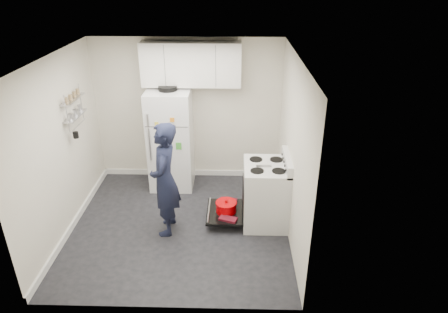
{
  "coord_description": "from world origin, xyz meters",
  "views": [
    {
      "loc": [
        0.79,
        -4.94,
        3.56
      ],
      "look_at": [
        0.66,
        0.22,
        1.05
      ],
      "focal_mm": 32.0,
      "sensor_mm": 36.0,
      "label": 1
    }
  ],
  "objects_px": {
    "electric_range": "(265,194)",
    "open_oven_door": "(226,209)",
    "person": "(165,180)",
    "refrigerator": "(171,139)"
  },
  "relations": [
    {
      "from": "open_oven_door",
      "to": "person",
      "type": "height_order",
      "value": "person"
    },
    {
      "from": "person",
      "to": "open_oven_door",
      "type": "bearing_deg",
      "value": 106.32
    },
    {
      "from": "electric_range",
      "to": "person",
      "type": "bearing_deg",
      "value": -169.56
    },
    {
      "from": "electric_range",
      "to": "refrigerator",
      "type": "bearing_deg",
      "value": 144.4
    },
    {
      "from": "electric_range",
      "to": "open_oven_door",
      "type": "distance_m",
      "value": 0.64
    },
    {
      "from": "refrigerator",
      "to": "person",
      "type": "distance_m",
      "value": 1.37
    },
    {
      "from": "refrigerator",
      "to": "open_oven_door",
      "type": "bearing_deg",
      "value": -49.07
    },
    {
      "from": "open_oven_door",
      "to": "person",
      "type": "bearing_deg",
      "value": -162.97
    },
    {
      "from": "electric_range",
      "to": "refrigerator",
      "type": "xyz_separation_m",
      "value": [
        -1.54,
        1.1,
        0.4
      ]
    },
    {
      "from": "electric_range",
      "to": "open_oven_door",
      "type": "xyz_separation_m",
      "value": [
        -0.58,
        -0.0,
        -0.27
      ]
    }
  ]
}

